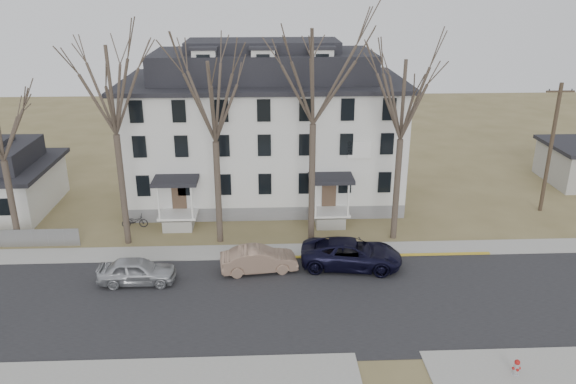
{
  "coord_description": "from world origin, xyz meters",
  "views": [
    {
      "loc": [
        -2.01,
        -23.79,
        16.09
      ],
      "look_at": [
        -0.56,
        9.0,
        3.67
      ],
      "focal_mm": 35.0,
      "sensor_mm": 36.0,
      "label": 1
    }
  ],
  "objects_px": {
    "boarding_house": "(264,130)",
    "tree_mid_left": "(213,96)",
    "tree_mid_right": "(404,94)",
    "utility_pole_far": "(551,147)",
    "bicycle_left": "(135,222)",
    "tree_far_left": "(111,84)",
    "tree_center": "(314,70)",
    "car_tan": "(259,260)",
    "car_navy": "(351,254)",
    "car_silver": "(137,271)",
    "fire_hydrant": "(516,368)"
  },
  "relations": [
    {
      "from": "fire_hydrant",
      "to": "bicycle_left",
      "type": "bearing_deg",
      "value": 140.25
    },
    {
      "from": "car_silver",
      "to": "car_tan",
      "type": "height_order",
      "value": "car_silver"
    },
    {
      "from": "car_navy",
      "to": "boarding_house",
      "type": "bearing_deg",
      "value": 30.57
    },
    {
      "from": "tree_mid_right",
      "to": "utility_pole_far",
      "type": "bearing_deg",
      "value": 19.29
    },
    {
      "from": "tree_mid_right",
      "to": "utility_pole_far",
      "type": "relative_size",
      "value": 1.34
    },
    {
      "from": "bicycle_left",
      "to": "tree_far_left",
      "type": "bearing_deg",
      "value": 176.75
    },
    {
      "from": "car_silver",
      "to": "tree_center",
      "type": "bearing_deg",
      "value": -62.65
    },
    {
      "from": "car_silver",
      "to": "car_navy",
      "type": "bearing_deg",
      "value": -83.52
    },
    {
      "from": "boarding_house",
      "to": "car_silver",
      "type": "xyz_separation_m",
      "value": [
        -7.28,
        -13.48,
        -4.64
      ]
    },
    {
      "from": "tree_far_left",
      "to": "utility_pole_far",
      "type": "xyz_separation_m",
      "value": [
        29.5,
        4.2,
        -5.44
      ]
    },
    {
      "from": "car_navy",
      "to": "fire_hydrant",
      "type": "xyz_separation_m",
      "value": [
        5.65,
        -10.19,
        -0.41
      ]
    },
    {
      "from": "utility_pole_far",
      "to": "tree_far_left",
      "type": "bearing_deg",
      "value": -171.9
    },
    {
      "from": "tree_center",
      "to": "tree_mid_right",
      "type": "distance_m",
      "value": 5.7
    },
    {
      "from": "car_tan",
      "to": "tree_far_left",
      "type": "bearing_deg",
      "value": 56.49
    },
    {
      "from": "tree_mid_left",
      "to": "tree_center",
      "type": "height_order",
      "value": "tree_center"
    },
    {
      "from": "boarding_house",
      "to": "tree_mid_left",
      "type": "distance_m",
      "value": 9.66
    },
    {
      "from": "utility_pole_far",
      "to": "bicycle_left",
      "type": "distance_m",
      "value": 29.92
    },
    {
      "from": "utility_pole_far",
      "to": "tree_mid_left",
      "type": "bearing_deg",
      "value": -169.87
    },
    {
      "from": "boarding_house",
      "to": "tree_center",
      "type": "relative_size",
      "value": 1.41
    },
    {
      "from": "tree_mid_left",
      "to": "fire_hydrant",
      "type": "distance_m",
      "value": 21.72
    },
    {
      "from": "tree_center",
      "to": "utility_pole_far",
      "type": "distance_m",
      "value": 19.03
    },
    {
      "from": "utility_pole_far",
      "to": "fire_hydrant",
      "type": "relative_size",
      "value": 11.36
    },
    {
      "from": "tree_center",
      "to": "bicycle_left",
      "type": "height_order",
      "value": "tree_center"
    },
    {
      "from": "tree_mid_right",
      "to": "car_tan",
      "type": "xyz_separation_m",
      "value": [
        -8.93,
        -4.24,
        -8.86
      ]
    },
    {
      "from": "tree_far_left",
      "to": "tree_mid_right",
      "type": "xyz_separation_m",
      "value": [
        17.5,
        0.0,
        -0.74
      ]
    },
    {
      "from": "boarding_house",
      "to": "car_silver",
      "type": "bearing_deg",
      "value": -118.37
    },
    {
      "from": "tree_far_left",
      "to": "bicycle_left",
      "type": "xyz_separation_m",
      "value": [
        -0.03,
        2.32,
        -9.88
      ]
    },
    {
      "from": "car_navy",
      "to": "fire_hydrant",
      "type": "relative_size",
      "value": 7.15
    },
    {
      "from": "tree_mid_right",
      "to": "car_tan",
      "type": "bearing_deg",
      "value": -154.57
    },
    {
      "from": "boarding_house",
      "to": "car_navy",
      "type": "height_order",
      "value": "boarding_house"
    },
    {
      "from": "boarding_house",
      "to": "car_silver",
      "type": "distance_m",
      "value": 16.0
    },
    {
      "from": "boarding_house",
      "to": "tree_far_left",
      "type": "height_order",
      "value": "tree_far_left"
    },
    {
      "from": "tree_mid_right",
      "to": "car_navy",
      "type": "distance_m",
      "value": 10.2
    },
    {
      "from": "car_tan",
      "to": "bicycle_left",
      "type": "distance_m",
      "value": 10.83
    },
    {
      "from": "car_silver",
      "to": "tree_mid_left",
      "type": "bearing_deg",
      "value": -38.81
    },
    {
      "from": "tree_center",
      "to": "car_navy",
      "type": "distance_m",
      "value": 11.17
    },
    {
      "from": "utility_pole_far",
      "to": "car_navy",
      "type": "distance_m",
      "value": 17.9
    },
    {
      "from": "tree_mid_right",
      "to": "utility_pole_far",
      "type": "distance_m",
      "value": 13.55
    },
    {
      "from": "bicycle_left",
      "to": "utility_pole_far",
      "type": "bearing_deg",
      "value": -90.35
    },
    {
      "from": "car_silver",
      "to": "car_navy",
      "type": "distance_m",
      "value": 12.43
    },
    {
      "from": "boarding_house",
      "to": "tree_far_left",
      "type": "bearing_deg",
      "value": -137.82
    },
    {
      "from": "car_navy",
      "to": "bicycle_left",
      "type": "distance_m",
      "value": 15.43
    },
    {
      "from": "tree_center",
      "to": "tree_mid_left",
      "type": "bearing_deg",
      "value": 180.0
    },
    {
      "from": "car_tan",
      "to": "bicycle_left",
      "type": "bearing_deg",
      "value": 45.47
    },
    {
      "from": "tree_mid_right",
      "to": "tree_center",
      "type": "bearing_deg",
      "value": 180.0
    },
    {
      "from": "car_silver",
      "to": "bicycle_left",
      "type": "bearing_deg",
      "value": 12.89
    },
    {
      "from": "tree_center",
      "to": "fire_hydrant",
      "type": "relative_size",
      "value": 17.58
    },
    {
      "from": "tree_mid_left",
      "to": "tree_center",
      "type": "distance_m",
      "value": 6.18
    },
    {
      "from": "car_silver",
      "to": "car_navy",
      "type": "relative_size",
      "value": 0.73
    },
    {
      "from": "boarding_house",
      "to": "bicycle_left",
      "type": "xyz_separation_m",
      "value": [
        -9.03,
        -5.83,
        -4.91
      ]
    }
  ]
}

